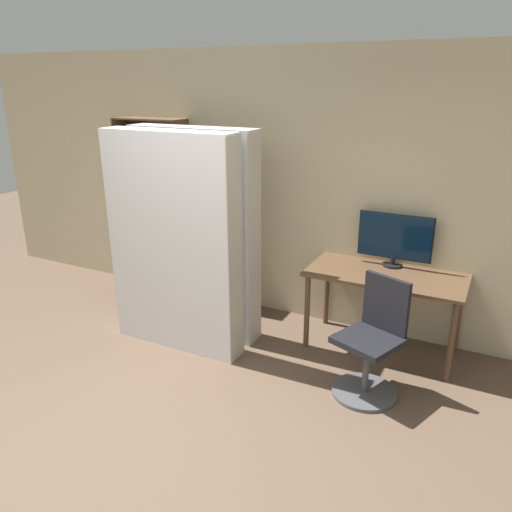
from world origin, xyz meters
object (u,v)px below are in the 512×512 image
object	(u,v)px
monitor	(395,238)
mattress_near	(174,244)
mattress_far	(196,234)
office_chair	(372,348)
bookshelf	(150,210)

from	to	relation	value
monitor	mattress_near	distance (m)	2.00
mattress_near	mattress_far	bearing A→B (deg)	90.00
monitor	office_chair	bearing A→B (deg)	-84.99
office_chair	mattress_near	size ratio (longest dim) A/B	0.48
monitor	bookshelf	size ratio (longest dim) A/B	0.34
bookshelf	mattress_near	distance (m)	1.46
bookshelf	mattress_far	distance (m)	1.24
office_chair	mattress_far	size ratio (longest dim) A/B	0.48
mattress_near	mattress_far	world-z (taller)	same
monitor	office_chair	world-z (taller)	monitor
bookshelf	mattress_near	bearing A→B (deg)	-43.19
mattress_far	mattress_near	bearing A→B (deg)	-90.00
office_chair	monitor	bearing A→B (deg)	95.01
mattress_near	monitor	bearing A→B (deg)	29.77
bookshelf	mattress_far	world-z (taller)	bookshelf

